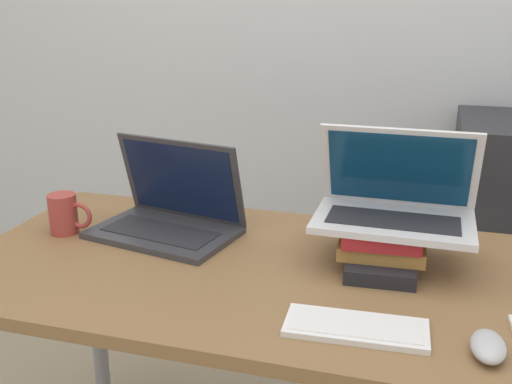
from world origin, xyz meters
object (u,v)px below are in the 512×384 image
Objects in this scene: book_stack at (382,243)px; wireless_keyboard at (356,327)px; mug at (65,214)px; laptop_on_books at (395,203)px; mouse at (488,346)px; laptop_left at (169,215)px.

wireless_keyboard is at bearing -93.17° from book_stack.
mug is at bearing 160.94° from wireless_keyboard.
mug is (-0.84, -0.07, -0.09)m from laptop_on_books.
wireless_keyboard is 0.23m from mouse.
book_stack reaches higher than wireless_keyboard.
book_stack is 2.31× the size of mug.
laptop_on_books reaches higher than mouse.
laptop_on_books reaches higher than laptop_left.
laptop_left is at bearing 17.20° from mug.
book_stack is 0.82m from mug.
laptop_left reaches higher than wireless_keyboard.
book_stack is 2.68× the size of mouse.
laptop_left is at bearing 178.62° from laptop_on_books.
mouse is 1.07m from mug.
book_stack is at bearing 121.82° from mouse.
mug reaches higher than book_stack.
laptop_left is at bearing 176.82° from book_stack.
wireless_keyboard is 2.23× the size of mug.
mouse is (0.19, -0.36, -0.12)m from laptop_on_books.
book_stack is at bearing -141.86° from laptop_on_books.
wireless_keyboard is 2.59× the size of mouse.
laptop_on_books is at bearing -1.38° from laptop_left.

